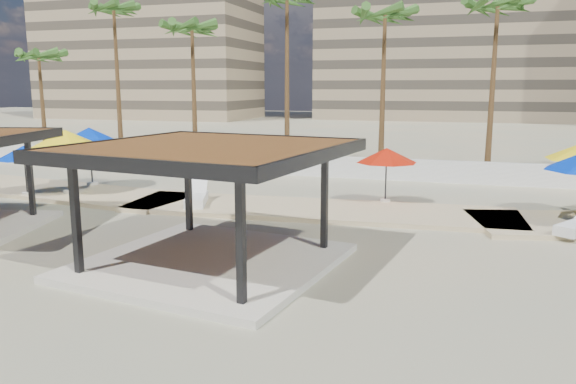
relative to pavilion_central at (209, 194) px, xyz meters
name	(u,v)px	position (x,y,z in m)	size (l,w,h in m)	color
ground	(195,256)	(-0.87, 0.71, -2.10)	(200.00, 200.00, 0.00)	tan
promenade	(320,207)	(1.13, 8.38, -2.04)	(44.45, 7.97, 0.24)	#C6B284
boundary_wall	(322,166)	(-0.87, 16.71, -1.50)	(56.00, 0.30, 1.20)	silver
building_west	(148,22)	(-42.87, 68.71, 13.17)	(34.00, 16.00, 32.40)	#937F60
building_mid	(445,26)	(3.13, 78.71, 12.17)	(38.00, 16.00, 30.40)	#847259
pavilion_central	(209,194)	(0.00, 0.00, 0.00)	(7.84, 7.84, 3.51)	beige
umbrella_a	(89,136)	(-11.05, 9.61, 0.57)	(4.07, 4.07, 2.89)	beige
umbrella_b	(65,139)	(-10.71, 7.40, 0.61)	(3.56, 3.56, 2.94)	beige
umbrella_c	(387,156)	(3.67, 9.84, 0.08)	(3.36, 3.36, 2.33)	beige
umbrella_f	(24,153)	(-12.31, 6.51, 0.02)	(2.98, 2.98, 2.25)	beige
lounger_a	(197,199)	(-3.91, 6.95, -1.70)	(1.53, 2.51, 0.90)	white
palm_a	(39,60)	(-21.87, 19.01, 4.82)	(3.00, 3.00, 8.00)	brown
palm_b	(114,16)	(-15.87, 19.41, 7.60)	(3.00, 3.00, 10.98)	brown
palm_c	(192,34)	(-9.87, 18.81, 6.23)	(3.00, 3.00, 9.50)	brown
palm_d	(287,6)	(-3.87, 19.61, 7.76)	(3.00, 3.00, 11.14)	brown
palm_e	(385,21)	(2.13, 19.11, 6.62)	(3.00, 3.00, 9.92)	brown
palm_f	(497,13)	(8.13, 19.31, 6.89)	(3.00, 3.00, 10.21)	brown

